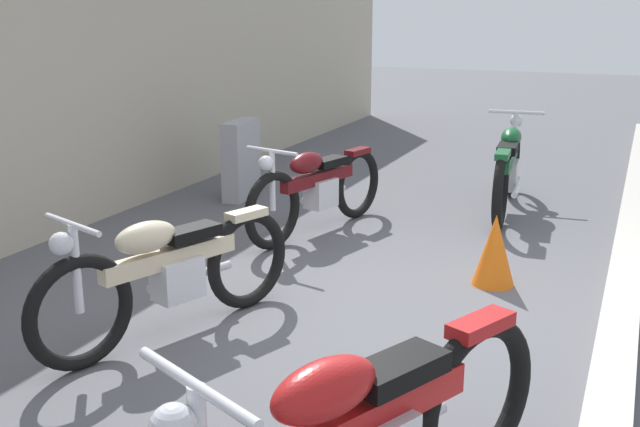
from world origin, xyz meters
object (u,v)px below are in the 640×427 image
(motorcycle_green, at_px, (508,167))
(traffic_cone, at_px, (495,250))
(motorcycle_maroon, at_px, (317,188))
(motorcycle_cream, at_px, (169,272))
(stone_marker, at_px, (241,160))

(motorcycle_green, bearing_deg, traffic_cone, -177.16)
(motorcycle_maroon, bearing_deg, motorcycle_cream, 15.48)
(traffic_cone, relative_size, motorcycle_green, 0.26)
(traffic_cone, height_order, motorcycle_cream, motorcycle_cream)
(stone_marker, height_order, motorcycle_green, motorcycle_green)
(stone_marker, xyz_separation_m, motorcycle_cream, (-3.36, -1.33, 0.01))
(motorcycle_green, height_order, motorcycle_cream, motorcycle_green)
(stone_marker, height_order, motorcycle_maroon, motorcycle_maroon)
(stone_marker, distance_m, traffic_cone, 3.47)
(motorcycle_maroon, distance_m, motorcycle_cream, 2.48)
(motorcycle_green, distance_m, motorcycle_cream, 4.20)
(motorcycle_maroon, height_order, motorcycle_green, motorcycle_green)
(stone_marker, distance_m, motorcycle_green, 2.83)
(stone_marker, height_order, traffic_cone, stone_marker)
(traffic_cone, bearing_deg, motorcycle_cream, 135.24)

